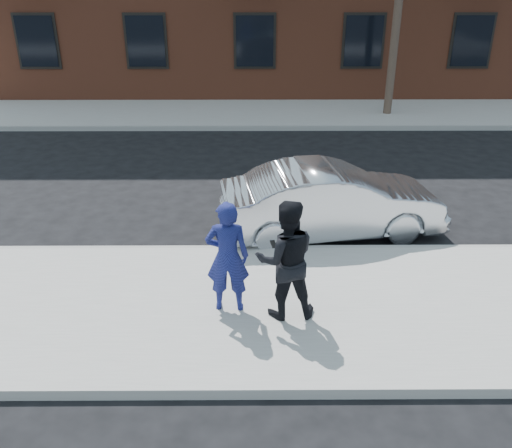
{
  "coord_description": "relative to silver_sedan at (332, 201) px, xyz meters",
  "views": [
    {
      "loc": [
        0.03,
        -6.83,
        4.61
      ],
      "look_at": [
        0.07,
        0.4,
        1.14
      ],
      "focal_mm": 38.0,
      "sensor_mm": 36.0,
      "label": 1
    }
  ],
  "objects": [
    {
      "name": "silver_sedan",
      "position": [
        0.0,
        0.0,
        0.0
      ],
      "size": [
        4.24,
        2.01,
        1.34
      ],
      "primitive_type": "imported",
      "rotation": [
        0.0,
        0.0,
        1.72
      ],
      "color": "#B7BABF",
      "rests_on": "ground"
    },
    {
      "name": "far_sidewalk",
      "position": [
        -1.49,
        8.9,
        -0.6
      ],
      "size": [
        50.0,
        3.5,
        0.15
      ],
      "primitive_type": "cube",
      "color": "#9C9993",
      "rests_on": "ground"
    },
    {
      "name": "near_sidewalk",
      "position": [
        -1.49,
        -2.6,
        -0.6
      ],
      "size": [
        50.0,
        3.5,
        0.15
      ],
      "primitive_type": "cube",
      "color": "#9C9993",
      "rests_on": "ground"
    },
    {
      "name": "man_peacoat",
      "position": [
        -1.02,
        -2.81,
        0.34
      ],
      "size": [
        0.9,
        0.73,
        1.73
      ],
      "rotation": [
        0.0,
        0.0,
        3.23
      ],
      "color": "black",
      "rests_on": "near_sidewalk"
    },
    {
      "name": "near_curb",
      "position": [
        -1.49,
        -0.8,
        -0.6
      ],
      "size": [
        50.0,
        0.1,
        0.15
      ],
      "primitive_type": "cube",
      "color": "#999691",
      "rests_on": "ground"
    },
    {
      "name": "man_hoodie",
      "position": [
        -1.82,
        -2.66,
        0.31
      ],
      "size": [
        0.61,
        0.48,
        1.66
      ],
      "rotation": [
        0.0,
        0.0,
        3.14
      ],
      "color": "navy",
      "rests_on": "near_sidewalk"
    },
    {
      "name": "far_curb",
      "position": [
        -1.49,
        7.1,
        -0.6
      ],
      "size": [
        50.0,
        0.1,
        0.15
      ],
      "primitive_type": "cube",
      "color": "#999691",
      "rests_on": "ground"
    },
    {
      "name": "ground",
      "position": [
        -1.49,
        -2.35,
        -0.67
      ],
      "size": [
        100.0,
        100.0,
        0.0
      ],
      "primitive_type": "plane",
      "color": "black",
      "rests_on": "ground"
    }
  ]
}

